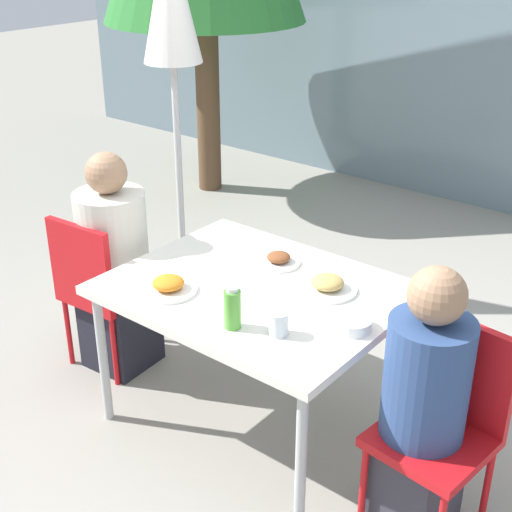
# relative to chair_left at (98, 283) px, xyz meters

# --- Properties ---
(ground_plane) EXTENTS (24.00, 24.00, 0.00)m
(ground_plane) POSITION_rel_chair_left_xyz_m (0.92, 0.15, -0.50)
(ground_plane) COLOR gray
(dining_table) EXTENTS (1.25, 0.99, 0.73)m
(dining_table) POSITION_rel_chair_left_xyz_m (0.92, 0.15, 0.17)
(dining_table) COLOR silver
(dining_table) RESTS_ON ground
(chair_left) EXTENTS (0.43, 0.43, 0.86)m
(chair_left) POSITION_rel_chair_left_xyz_m (0.00, 0.00, 0.00)
(chair_left) COLOR red
(chair_left) RESTS_ON ground
(person_left) EXTENTS (0.35, 0.35, 1.18)m
(person_left) POSITION_rel_chair_left_xyz_m (0.04, 0.08, 0.05)
(person_left) COLOR black
(person_left) RESTS_ON ground
(chair_right) EXTENTS (0.44, 0.44, 0.86)m
(chair_right) POSITION_rel_chair_left_xyz_m (1.85, 0.12, 0.00)
(chair_right) COLOR red
(chair_right) RESTS_ON ground
(person_right) EXTENTS (0.32, 0.32, 1.13)m
(person_right) POSITION_rel_chair_left_xyz_m (1.79, 0.05, 0.04)
(person_right) COLOR #383842
(person_right) RESTS_ON ground
(closed_umbrella) EXTENTS (0.36, 0.36, 2.20)m
(closed_umbrella) POSITION_rel_chair_left_xyz_m (-0.40, 1.01, 1.17)
(closed_umbrella) COLOR #333333
(closed_umbrella) RESTS_ON ground
(plate_0) EXTENTS (0.26, 0.26, 0.07)m
(plate_0) POSITION_rel_chair_left_xyz_m (1.18, 0.31, 0.25)
(plate_0) COLOR white
(plate_0) RESTS_ON dining_table
(plate_1) EXTENTS (0.25, 0.25, 0.07)m
(plate_1) POSITION_rel_chair_left_xyz_m (0.65, -0.12, 0.25)
(plate_1) COLOR white
(plate_1) RESTS_ON dining_table
(plate_2) EXTENTS (0.20, 0.20, 0.06)m
(plate_2) POSITION_rel_chair_left_xyz_m (0.86, 0.39, 0.25)
(plate_2) COLOR white
(plate_2) RESTS_ON dining_table
(bottle) EXTENTS (0.07, 0.07, 0.18)m
(bottle) POSITION_rel_chair_left_xyz_m (1.06, -0.17, 0.31)
(bottle) COLOR #51A338
(bottle) RESTS_ON dining_table
(drinking_cup) EXTENTS (0.08, 0.08, 0.10)m
(drinking_cup) POSITION_rel_chair_left_xyz_m (1.23, -0.10, 0.27)
(drinking_cup) COLOR silver
(drinking_cup) RESTS_ON dining_table
(salad_bowl) EXTENTS (0.16, 0.16, 0.05)m
(salad_bowl) POSITION_rel_chair_left_xyz_m (1.44, 0.11, 0.25)
(salad_bowl) COLOR white
(salad_bowl) RESTS_ON dining_table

